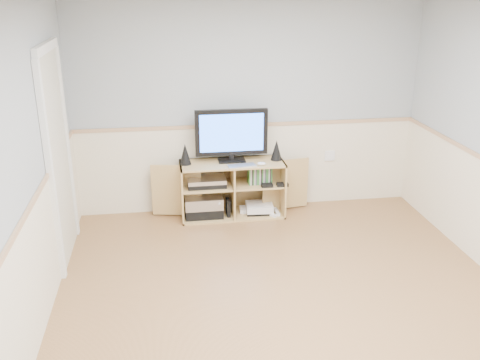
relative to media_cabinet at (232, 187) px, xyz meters
name	(u,v)px	position (x,y,z in m)	size (l,w,h in m)	color
room	(285,169)	(0.17, -1.93, 0.88)	(4.04, 4.54, 2.54)	#AB7B4C
media_cabinet	(232,187)	(0.00, 0.00, 0.00)	(1.85, 0.45, 0.65)	tan
monitor	(231,134)	(0.00, -0.01, 0.64)	(0.82, 0.18, 0.60)	black
speaker_left	(185,154)	(-0.53, -0.03, 0.44)	(0.13, 0.13, 0.24)	black
speaker_right	(276,150)	(0.52, -0.03, 0.44)	(0.13, 0.13, 0.24)	black
keyboard	(242,166)	(0.09, -0.19, 0.32)	(0.31, 0.13, 0.01)	silver
mouse	(262,164)	(0.31, -0.19, 0.34)	(0.10, 0.06, 0.04)	white
av_components	(205,199)	(-0.32, -0.05, -0.11)	(0.52, 0.32, 0.47)	black
game_consoles	(258,208)	(0.31, -0.07, -0.26)	(0.45, 0.30, 0.11)	white
game_cases	(260,175)	(0.32, -0.07, 0.15)	(0.27, 0.14, 0.19)	#3F8C3F
wall_outlet	(330,156)	(1.22, 0.18, 0.27)	(0.12, 0.03, 0.12)	white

